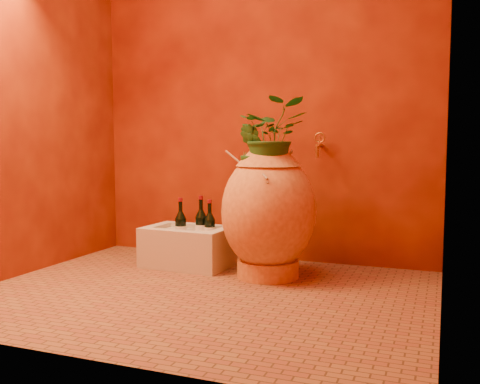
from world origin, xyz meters
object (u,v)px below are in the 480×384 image
at_px(stone_basin, 188,247).
at_px(wine_bottle_a, 181,228).
at_px(wine_bottle_b, 210,229).
at_px(amphora, 268,211).
at_px(wine_bottle_c, 201,227).
at_px(wall_tap, 319,144).

xyz_separation_m(stone_basin, wine_bottle_a, (-0.05, -0.01, 0.13)).
distance_m(wine_bottle_a, wine_bottle_b, 0.20).
relative_size(wine_bottle_a, wine_bottle_b, 1.03).
relative_size(amphora, stone_basin, 1.42).
bearing_deg(wine_bottle_c, stone_basin, -139.25).
bearing_deg(wall_tap, wine_bottle_c, -159.09).
height_order(wine_bottle_b, wall_tap, wall_tap).
height_order(amphora, stone_basin, amphora).
relative_size(wine_bottle_a, wall_tap, 1.84).
height_order(wine_bottle_c, wall_tap, wall_tap).
bearing_deg(amphora, wine_bottle_c, 164.40).
distance_m(wine_bottle_a, wine_bottle_c, 0.14).
distance_m(wine_bottle_a, wall_tap, 1.10).
distance_m(stone_basin, wine_bottle_c, 0.17).
distance_m(wine_bottle_b, wine_bottle_c, 0.08).
bearing_deg(wine_bottle_a, stone_basin, 18.21).
distance_m(amphora, wall_tap, 0.64).
xyz_separation_m(amphora, stone_basin, (-0.60, 0.09, -0.29)).
height_order(wine_bottle_a, wine_bottle_b, wine_bottle_a).
relative_size(wine_bottle_b, wine_bottle_c, 0.94).
height_order(stone_basin, wine_bottle_b, wine_bottle_b).
xyz_separation_m(amphora, wine_bottle_a, (-0.65, 0.07, -0.16)).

